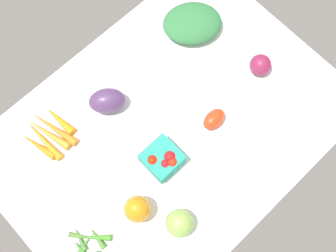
# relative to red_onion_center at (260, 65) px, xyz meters

# --- Properties ---
(tablecloth) EXTENTS (1.04, 0.76, 0.02)m
(tablecloth) POSITION_rel_red_onion_center_xyz_m (0.34, -0.06, -0.04)
(tablecloth) COLOR white
(tablecloth) RESTS_ON ground
(red_onion_center) EXTENTS (0.07, 0.07, 0.07)m
(red_onion_center) POSITION_rel_red_onion_center_xyz_m (0.00, 0.00, 0.00)
(red_onion_center) COLOR maroon
(red_onion_center) RESTS_ON tablecloth
(okra_pile) EXTENTS (0.11, 0.12, 0.02)m
(okra_pile) POSITION_rel_red_onion_center_xyz_m (0.73, 0.04, -0.02)
(okra_pile) COLOR #537E30
(okra_pile) RESTS_ON tablecloth
(roma_tomato) EXTENTS (0.08, 0.05, 0.05)m
(roma_tomato) POSITION_rel_red_onion_center_xyz_m (0.23, 0.02, -0.01)
(roma_tomato) COLOR red
(roma_tomato) RESTS_ON tablecloth
(leafy_greens_clump) EXTENTS (0.24, 0.23, 0.06)m
(leafy_greens_clump) POSITION_rel_red_onion_center_xyz_m (0.05, -0.25, -0.00)
(leafy_greens_clump) COLOR #317640
(leafy_greens_clump) RESTS_ON tablecloth
(eggplant) EXTENTS (0.13, 0.12, 0.08)m
(eggplant) POSITION_rel_red_onion_center_xyz_m (0.42, -0.23, 0.00)
(eggplant) COLOR #543765
(eggplant) RESTS_ON tablecloth
(carrot_bunch) EXTENTS (0.14, 0.18, 0.03)m
(carrot_bunch) POSITION_rel_red_onion_center_xyz_m (0.61, -0.29, -0.02)
(carrot_bunch) COLOR orange
(carrot_bunch) RESTS_ON tablecloth
(bell_pepper_orange) EXTENTS (0.10, 0.10, 0.10)m
(bell_pepper_orange) POSITION_rel_red_onion_center_xyz_m (0.57, 0.07, 0.02)
(bell_pepper_orange) COLOR orange
(bell_pepper_orange) RESTS_ON tablecloth
(heirloom_tomato_green) EXTENTS (0.08, 0.08, 0.08)m
(heirloom_tomato_green) POSITION_rel_red_onion_center_xyz_m (0.51, 0.17, 0.01)
(heirloom_tomato_green) COLOR #8EBC53
(heirloom_tomato_green) RESTS_ON tablecloth
(berry_basket) EXTENTS (0.10, 0.10, 0.07)m
(berry_basket) POSITION_rel_red_onion_center_xyz_m (0.42, 0.01, -0.00)
(berry_basket) COLOR teal
(berry_basket) RESTS_ON tablecloth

